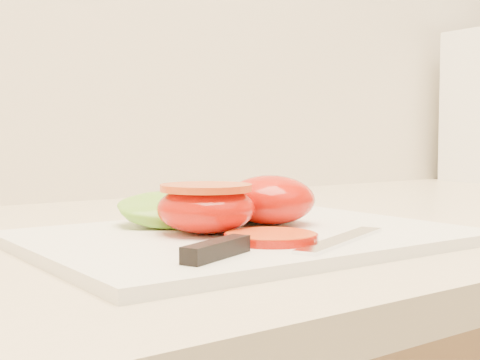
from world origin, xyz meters
TOP-DOWN VIEW (x-y plane):
  - cutting_board at (-0.65, 1.57)m, footprint 0.38×0.28m
  - tomato_half_dome at (-0.60, 1.59)m, footprint 0.09×0.09m
  - tomato_half_cut at (-0.68, 1.58)m, footprint 0.09×0.09m
  - tomato_slice_0 at (-0.67, 1.51)m, footprint 0.07×0.07m
  - lettuce_leaf_0 at (-0.66, 1.64)m, footprint 0.14×0.10m
  - lettuce_leaf_1 at (-0.62, 1.65)m, footprint 0.12×0.12m
  - knife at (-0.69, 1.48)m, footprint 0.22×0.07m

SIDE VIEW (x-z plane):
  - cutting_board at x=-0.65m, z-range 0.93..0.94m
  - tomato_slice_0 at x=-0.67m, z-range 0.94..0.95m
  - knife at x=-0.69m, z-range 0.94..0.95m
  - lettuce_leaf_1 at x=-0.62m, z-range 0.94..0.96m
  - lettuce_leaf_0 at x=-0.66m, z-range 0.94..0.97m
  - tomato_half_cut at x=-0.68m, z-range 0.94..0.98m
  - tomato_half_dome at x=-0.60m, z-range 0.94..0.99m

